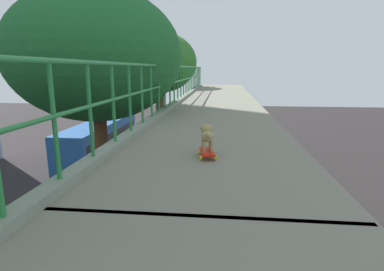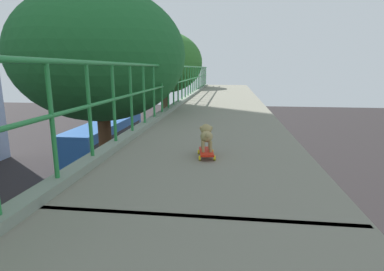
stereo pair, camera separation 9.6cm
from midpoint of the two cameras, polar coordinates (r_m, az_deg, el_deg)
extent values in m
cube|color=gray|center=(3.31, 2.12, -12.44)|extent=(2.77, 37.24, 0.53)
cube|color=black|center=(2.47, 0.44, -14.80)|extent=(2.71, 0.06, 0.00)
cube|color=gray|center=(3.56, -19.88, -6.00)|extent=(0.20, 35.38, 0.10)
cylinder|color=#267F3C|center=(3.39, -21.33, 12.68)|extent=(0.06, 35.38, 0.06)
cylinder|color=#267F3C|center=(3.42, -20.68, 4.42)|extent=(0.04, 35.38, 0.04)
cylinder|color=#267F3C|center=(3.09, -23.87, 2.36)|extent=(0.04, 0.04, 1.10)
cylinder|color=#267F3C|center=(3.76, -17.92, 4.44)|extent=(0.04, 0.04, 1.10)
cylinder|color=#267F3C|center=(4.47, -13.79, 5.86)|extent=(0.04, 0.04, 1.10)
cylinder|color=#267F3C|center=(5.19, -10.78, 6.87)|extent=(0.04, 0.04, 1.10)
cylinder|color=#267F3C|center=(5.92, -8.51, 7.61)|extent=(0.04, 0.04, 1.10)
cylinder|color=#267F3C|center=(6.66, -6.73, 8.19)|extent=(0.04, 0.04, 1.10)
cylinder|color=#267F3C|center=(7.41, -5.30, 8.64)|extent=(0.04, 0.04, 1.10)
cylinder|color=#267F3C|center=(8.16, -4.14, 9.01)|extent=(0.04, 0.04, 1.10)
cylinder|color=#267F3C|center=(8.92, -3.17, 9.31)|extent=(0.04, 0.04, 1.10)
cylinder|color=#267F3C|center=(9.67, -2.35, 9.56)|extent=(0.04, 0.04, 1.10)
cylinder|color=#267F3C|center=(10.43, -1.65, 9.77)|extent=(0.04, 0.04, 1.10)
cylinder|color=#267F3C|center=(11.19, -1.04, 9.96)|extent=(0.04, 0.04, 1.10)
cylinder|color=#267F3C|center=(11.95, -0.51, 10.12)|extent=(0.04, 0.04, 1.10)
cylinder|color=#267F3C|center=(12.72, -0.04, 10.26)|extent=(0.04, 0.04, 1.10)
cylinder|color=#267F3C|center=(13.48, 0.38, 10.38)|extent=(0.04, 0.04, 1.10)
cylinder|color=#267F3C|center=(14.24, 0.75, 10.49)|extent=(0.04, 0.04, 1.10)
cylinder|color=#267F3C|center=(15.01, 1.08, 10.59)|extent=(0.04, 0.04, 1.10)
cylinder|color=#267F3C|center=(15.77, 1.38, 10.68)|extent=(0.04, 0.04, 1.10)
cylinder|color=#267F3C|center=(16.53, 1.66, 10.76)|extent=(0.04, 0.04, 1.10)
cylinder|color=#267F3C|center=(17.30, 1.90, 10.83)|extent=(0.04, 0.04, 1.10)
cylinder|color=#267F3C|center=(18.07, 2.13, 10.90)|extent=(0.04, 0.04, 1.10)
cylinder|color=#267F3C|center=(18.83, 2.34, 10.96)|extent=(0.04, 0.04, 1.10)
cylinder|color=#267F3C|center=(19.60, 2.54, 11.01)|extent=(0.04, 0.04, 1.10)
cylinder|color=#267F3C|center=(20.36, 2.72, 11.06)|extent=(0.04, 0.04, 1.10)
cylinder|color=black|center=(15.76, -29.23, -16.35)|extent=(0.19, 0.68, 0.68)
cube|color=#225094|center=(25.28, -15.51, -1.00)|extent=(2.37, 11.07, 3.11)
cube|color=black|center=(25.16, -15.58, 0.20)|extent=(2.39, 10.18, 0.70)
cylinder|color=black|center=(28.75, -10.33, -1.93)|extent=(0.28, 0.96, 0.96)
cylinder|color=black|center=(29.50, -14.54, -1.76)|extent=(0.28, 0.96, 0.96)
cylinder|color=black|center=(22.52, -15.57, -6.24)|extent=(0.28, 0.96, 0.96)
cylinder|color=black|center=(23.47, -20.73, -5.84)|extent=(0.28, 0.96, 0.96)
cylinder|color=brown|center=(9.81, -14.85, -13.51)|extent=(0.37, 0.37, 6.58)
ellipsoid|color=#20642E|center=(8.86, -16.52, 14.13)|extent=(4.62, 4.62, 3.52)
cylinder|color=#494229|center=(19.61, -4.78, -0.02)|extent=(0.52, 0.52, 6.60)
ellipsoid|color=#306F2B|center=(19.15, -5.03, 13.44)|extent=(4.60, 4.60, 3.66)
cube|color=red|center=(3.96, 3.38, -3.03)|extent=(0.23, 0.45, 0.02)
cylinder|color=yellow|center=(4.12, 4.51, -3.06)|extent=(0.03, 0.06, 0.06)
cylinder|color=yellow|center=(4.10, 1.91, -3.09)|extent=(0.03, 0.06, 0.06)
cylinder|color=yellow|center=(3.85, 4.94, -4.18)|extent=(0.03, 0.06, 0.06)
cylinder|color=yellow|center=(3.83, 2.15, -4.21)|extent=(0.03, 0.06, 0.06)
cylinder|color=#9D8A57|center=(4.05, 3.98, -1.47)|extent=(0.04, 0.04, 0.14)
cylinder|color=#9D8A57|center=(4.04, 2.64, -1.48)|extent=(0.04, 0.04, 0.14)
cylinder|color=#9D8A57|center=(3.88, 4.23, -2.11)|extent=(0.04, 0.04, 0.14)
cylinder|color=#9D8A57|center=(3.87, 2.83, -2.12)|extent=(0.04, 0.04, 0.14)
ellipsoid|color=#9D8A57|center=(3.93, 3.44, -0.18)|extent=(0.19, 0.26, 0.14)
sphere|color=#9D8A57|center=(4.02, 3.33, 1.13)|extent=(0.15, 0.15, 0.15)
ellipsoid|color=#A98455|center=(4.09, 3.25, 1.16)|extent=(0.06, 0.07, 0.04)
sphere|color=#9D8A57|center=(4.02, 4.13, 1.39)|extent=(0.06, 0.06, 0.06)
sphere|color=#9D8A57|center=(4.01, 2.54, 1.39)|extent=(0.06, 0.06, 0.06)
sphere|color=#9D8A57|center=(3.80, 3.61, 0.04)|extent=(0.07, 0.07, 0.07)
camera|label=1|loc=(0.05, -89.37, 0.14)|focal=28.56mm
camera|label=2|loc=(0.05, 90.63, -0.14)|focal=28.56mm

